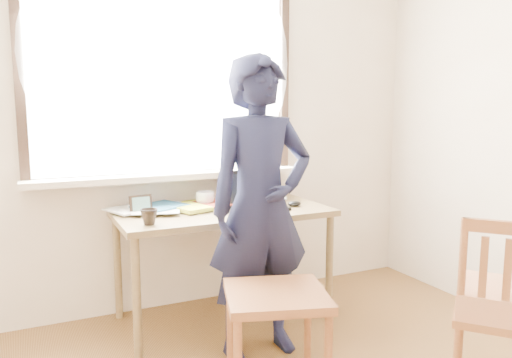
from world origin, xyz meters
name	(u,v)px	position (x,y,z in m)	size (l,w,h in m)	color
room_shell	(347,36)	(-0.02, 0.20, 1.64)	(3.52, 4.02, 2.61)	beige
desk	(223,221)	(0.06, 1.63, 0.65)	(1.36, 0.68, 0.73)	brown
laptop	(256,199)	(0.28, 1.60, 0.79)	(0.37, 0.30, 0.24)	black
mug_white	(205,199)	(0.00, 1.79, 0.78)	(0.13, 0.13, 0.10)	white
mug_dark	(149,217)	(-0.47, 1.43, 0.77)	(0.10, 0.10, 0.09)	black
mouse	(294,204)	(0.53, 1.53, 0.75)	(0.09, 0.07, 0.04)	black
desk_clutter	(173,204)	(-0.21, 1.84, 0.75)	(0.83, 0.54, 0.04)	yellow
book_a	(152,207)	(-0.35, 1.84, 0.74)	(0.19, 0.26, 0.02)	white
book_b	(261,197)	(0.47, 1.91, 0.74)	(0.19, 0.25, 0.02)	white
picture_frame	(141,205)	(-0.44, 1.73, 0.78)	(0.14, 0.02, 0.11)	black
work_chair	(276,306)	(-0.01, 0.75, 0.42)	(0.60, 0.59, 0.50)	#955831
side_chair	(503,304)	(0.90, 0.20, 0.47)	(0.57, 0.58, 0.90)	#955831
person	(261,207)	(0.09, 1.12, 0.84)	(0.61, 0.40, 1.67)	black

